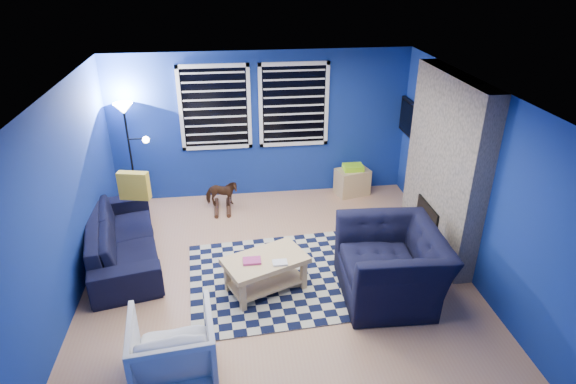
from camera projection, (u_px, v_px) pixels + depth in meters
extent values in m
plane|color=tan|center=(278.00, 274.00, 6.45)|extent=(5.00, 5.00, 0.00)
plane|color=white|center=(276.00, 90.00, 5.33)|extent=(5.00, 5.00, 0.00)
plane|color=navy|center=(261.00, 126.00, 8.11)|extent=(5.00, 0.00, 5.00)
plane|color=navy|center=(64.00, 203.00, 5.61)|extent=(0.00, 5.00, 5.00)
plane|color=navy|center=(470.00, 180.00, 6.18)|extent=(0.00, 5.00, 5.00)
cube|color=gray|center=(444.00, 165.00, 6.60)|extent=(0.26, 2.00, 2.50)
cube|color=black|center=(426.00, 223.00, 6.99)|extent=(0.04, 0.70, 0.60)
cube|color=gray|center=(415.00, 241.00, 7.11)|extent=(0.50, 1.20, 0.08)
cube|color=black|center=(215.00, 108.00, 7.85)|extent=(1.05, 0.02, 1.30)
cube|color=white|center=(212.00, 66.00, 7.54)|extent=(1.17, 0.05, 0.06)
cube|color=white|center=(218.00, 147.00, 8.15)|extent=(1.17, 0.05, 0.06)
cube|color=black|center=(294.00, 105.00, 8.00)|extent=(1.05, 0.02, 1.30)
cube|color=white|center=(294.00, 64.00, 7.69)|extent=(1.17, 0.05, 0.06)
cube|color=white|center=(294.00, 143.00, 8.29)|extent=(1.17, 0.05, 0.06)
cube|color=black|center=(412.00, 121.00, 7.88)|extent=(0.06, 1.00, 0.58)
cube|color=black|center=(410.00, 121.00, 7.88)|extent=(0.01, 0.92, 0.50)
cube|color=black|center=(286.00, 277.00, 6.38)|extent=(2.63, 2.16, 0.02)
imported|color=black|center=(122.00, 238.00, 6.67)|extent=(2.35, 1.31, 0.65)
imported|color=black|center=(391.00, 264.00, 5.91)|extent=(1.38, 1.22, 0.87)
imported|color=gray|center=(173.00, 348.00, 4.74)|extent=(0.89, 0.91, 0.75)
imported|color=#4D3018|center=(222.00, 194.00, 7.96)|extent=(0.30, 0.56, 0.46)
cube|color=#DEBF7C|center=(265.00, 261.00, 5.96)|extent=(1.15, 0.93, 0.07)
cube|color=#DEBF7C|center=(266.00, 281.00, 6.10)|extent=(1.03, 0.81, 0.03)
cube|color=#A93071|center=(252.00, 261.00, 5.87)|extent=(0.26, 0.23, 0.03)
cube|color=silver|center=(280.00, 263.00, 5.84)|extent=(0.22, 0.19, 0.03)
cube|color=#DEBF7C|center=(232.00, 290.00, 5.82)|extent=(0.09, 0.09, 0.40)
cube|color=#DEBF7C|center=(302.00, 284.00, 5.92)|extent=(0.09, 0.09, 0.40)
cube|color=#DEBF7C|center=(232.00, 268.00, 6.22)|extent=(0.09, 0.09, 0.40)
cube|color=#DEBF7C|center=(296.00, 263.00, 6.31)|extent=(0.09, 0.09, 0.40)
cube|color=#DEBF7C|center=(352.00, 182.00, 8.52)|extent=(0.63, 0.50, 0.46)
cube|color=black|center=(352.00, 182.00, 8.52)|extent=(0.55, 0.44, 0.37)
cube|color=#96E61B|center=(353.00, 167.00, 8.40)|extent=(0.39, 0.34, 0.09)
cylinder|color=black|center=(138.00, 205.00, 8.19)|extent=(0.23, 0.23, 0.03)
cylinder|color=black|center=(131.00, 160.00, 7.83)|extent=(0.03, 0.03, 1.67)
cone|color=white|center=(123.00, 109.00, 7.44)|extent=(0.30, 0.30, 0.17)
sphere|color=white|center=(146.00, 140.00, 7.66)|extent=(0.11, 0.11, 0.11)
cube|color=gold|center=(134.00, 186.00, 6.94)|extent=(0.46, 0.23, 0.42)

